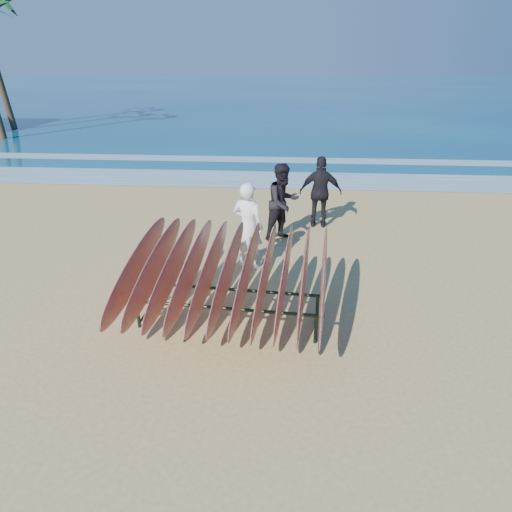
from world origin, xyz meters
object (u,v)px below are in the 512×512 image
object	(u,v)px
person_dark_a	(283,202)
person_dark_b	(321,192)
person_white	(248,226)
surfboard_rack	(228,273)

from	to	relation	value
person_dark_a	person_dark_b	xyz separation A→B (m)	(0.96, 1.02, -0.01)
person_white	surfboard_rack	bearing A→B (deg)	108.26
surfboard_rack	person_white	xyz separation A→B (m)	(0.11, 2.34, -0.03)
surfboard_rack	person_dark_a	bearing A→B (deg)	83.18
person_white	person_dark_a	bearing A→B (deg)	-91.44
person_white	person_dark_a	xyz separation A→B (m)	(0.70, 1.69, 0.02)
person_white	person_dark_a	distance (m)	1.83
surfboard_rack	person_dark_b	distance (m)	5.35
person_dark_b	person_white	bearing A→B (deg)	60.77
surfboard_rack	person_dark_a	size ratio (longest dim) A/B	1.79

